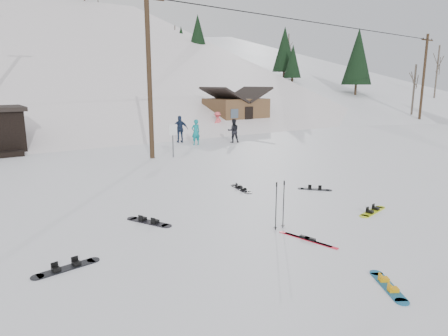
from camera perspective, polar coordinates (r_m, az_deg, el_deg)
ground at (r=10.32m, az=12.82°, el=-11.67°), size 200.00×200.00×0.00m
ski_slope at (r=63.80m, az=-26.88°, el=-3.91°), size 60.00×85.24×65.97m
ridge_right at (r=73.69m, az=4.22°, el=0.18°), size 45.66×93.98×54.59m
treeline_right at (r=64.85m, az=7.41°, el=8.32°), size 20.00×60.00×10.00m
utility_pole at (r=22.26m, az=-10.65°, el=13.34°), size 2.00×0.26×9.00m
utility_pole_right at (r=47.22m, az=26.62°, el=11.50°), size 2.00×0.26×9.00m
trail_sign at (r=22.53m, az=-7.31°, el=4.74°), size 0.50×0.09×1.85m
cabin at (r=37.59m, az=1.68°, el=8.04°), size 5.39×4.40×3.77m
hero_snowboard at (r=9.17m, az=22.41°, el=-15.30°), size 0.88×1.28×0.10m
hero_skis at (r=11.01m, az=11.85°, el=-9.93°), size 0.48×1.74×0.09m
ski_poles at (r=11.45m, az=7.98°, el=-5.24°), size 0.39×0.10×1.40m
board_scatter_a at (r=9.91m, az=-21.58°, el=-13.10°), size 1.54×0.45×0.11m
board_scatter_b at (r=12.27m, az=-10.68°, el=-7.54°), size 0.89×1.50×0.11m
board_scatter_d at (r=16.07m, az=12.84°, el=-2.95°), size 0.96×1.05×0.09m
board_scatter_e at (r=13.88m, az=20.46°, el=-5.80°), size 1.54×0.57×0.11m
board_scatter_f at (r=15.76m, az=2.43°, el=-2.94°), size 0.52×1.51×0.11m
skier_teal at (r=27.00m, az=-4.06°, el=5.12°), size 0.64×0.43×1.72m
skier_dark at (r=28.04m, az=1.35°, el=5.33°), size 0.99×0.90×1.65m
skier_pink at (r=33.90m, az=-0.95°, el=6.56°), size 1.27×1.00×1.73m
skier_navy at (r=28.22m, az=-6.29°, el=5.54°), size 1.19×0.77×1.88m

